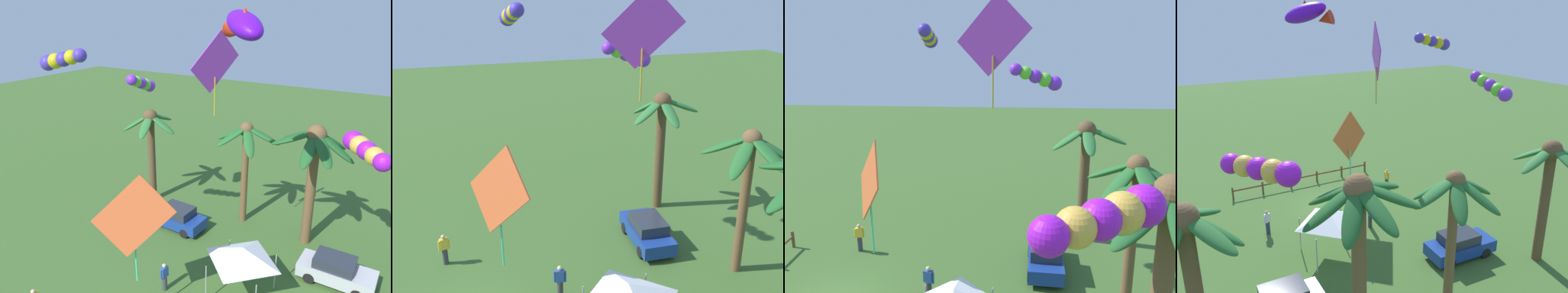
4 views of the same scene
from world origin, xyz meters
The scene contains 11 objects.
palm_tree_1 centered at (-7.55, 11.87, 5.15)m, with size 4.04×4.30×7.06m.
palm_tree_2 centered at (3.95, 12.20, 5.74)m, with size 4.80×4.74×7.64m.
palm_tree_3 centered at (-0.47, 12.58, 5.37)m, with size 4.34×3.84×7.03m.
parked_car_0 centered at (-3.88, 9.50, 0.75)m, with size 3.99×1.91×1.51m.
spectator_0 centered at (-1.04, 4.11, 0.81)m, with size 0.32×0.53×1.59m.
spectator_1 centered at (-5.14, -0.55, 0.81)m, with size 0.31×0.54×1.59m.
kite_diamond_0 centered at (0.18, 6.97, 11.39)m, with size 1.12×2.70×4.03m.
kite_tube_1 centered at (6.82, 9.70, 7.52)m, with size 2.56×3.21×1.00m.
kite_tube_2 centered at (-6.06, 3.41, 11.53)m, with size 2.78×0.81×1.17m.
kite_tube_3 centered at (-5.80, 8.95, 9.54)m, with size 0.96×2.65×1.38m.
kite_diamond_4 centered at (-0.82, 1.78, 5.50)m, with size 3.22×1.86×5.09m.
Camera 3 is at (15.19, 7.63, 11.11)m, focal length 38.00 mm.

